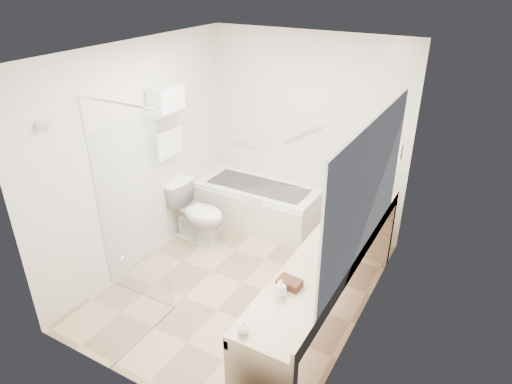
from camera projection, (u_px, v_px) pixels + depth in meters
The scene contains 25 objects.
floor at pixel (243, 283), 5.07m from camera, with size 3.20×3.20×0.00m, color tan.
ceiling at pixel (239, 51), 3.94m from camera, with size 2.60×3.20×0.10m, color white.
wall_back at pixel (307, 134), 5.74m from camera, with size 2.60×0.10×2.50m, color beige.
wall_front at pixel (125, 265), 3.26m from camera, with size 2.60×0.10×2.50m, color beige.
wall_left at pixel (141, 157), 5.07m from camera, with size 0.10×3.20×2.50m, color beige.
wall_right at pixel (370, 213), 3.93m from camera, with size 0.10×3.20×2.50m, color beige.
bathtub at pixel (258, 204), 6.12m from camera, with size 1.60×0.73×0.59m.
grab_bar_short at pixel (241, 144), 6.27m from camera, with size 0.03×0.03×0.40m, color silver.
grab_bar_long at pixel (302, 134), 5.73m from camera, with size 0.03×0.03×0.60m, color silver.
shower_enclosure at pixel (129, 223), 4.14m from camera, with size 0.96×0.91×2.11m.
towel_shelf at pixel (167, 106), 5.06m from camera, with size 0.24×0.55×0.81m.
vanity_counter at pixel (328, 270), 4.21m from camera, with size 0.55×2.70×0.95m.
sink at pixel (348, 235), 4.43m from camera, with size 0.40×0.52×0.14m, color white.
faucet at pixel (364, 229), 4.31m from camera, with size 0.03×0.03×0.14m, color silver.
mirror at pixel (367, 189), 3.68m from camera, with size 0.02×2.00×1.20m, color #ABB1B7.
hairdryer_unit at pixel (398, 151), 4.68m from camera, with size 0.08×0.10×0.18m, color white.
toilet at pixel (198, 213), 5.70m from camera, with size 0.43×0.77×0.75m, color white.
amenity_basket at pixel (289, 283), 3.66m from camera, with size 0.19×0.13×0.06m, color #402217.
soap_bottle_a at pixel (280, 292), 3.56m from camera, with size 0.07×0.14×0.07m, color white.
soap_bottle_b at pixel (243, 328), 3.20m from camera, with size 0.08×0.11×0.08m, color white.
water_bottle_left at pixel (352, 205), 4.70m from camera, with size 0.06×0.06×0.21m.
water_bottle_mid at pixel (365, 187), 5.08m from camera, with size 0.06×0.06×0.21m.
water_bottle_right at pixel (375, 191), 5.04m from camera, with size 0.05×0.05×0.17m.
drinking_glass_near at pixel (356, 201), 4.89m from camera, with size 0.07×0.07×0.10m, color silver.
drinking_glass_far at pixel (340, 217), 4.59m from camera, with size 0.07×0.07×0.09m, color silver.
Camera 1 is at (2.13, -3.46, 3.19)m, focal length 32.00 mm.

